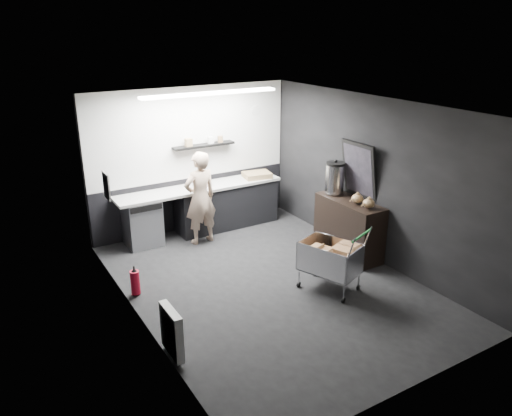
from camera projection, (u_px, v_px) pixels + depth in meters
floor at (269, 284)px, 7.64m from camera, size 5.50×5.50×0.00m
ceiling at (271, 107)px, 6.70m from camera, size 5.50×5.50×0.00m
wall_back at (192, 159)px, 9.38m from camera, size 5.50×0.00×5.50m
wall_front at (419, 280)px, 4.96m from camera, size 5.50×0.00×5.50m
wall_left at (135, 229)px, 6.20m from camera, size 0.00×5.50×5.50m
wall_right at (373, 180)px, 8.14m from camera, size 0.00×5.50×5.50m
kitchen_wall_panel at (191, 133)px, 9.19m from camera, size 3.95×0.02×1.70m
dado_panel at (194, 202)px, 9.66m from camera, size 3.95×0.02×1.00m
floating_shelf at (204, 145)px, 9.28m from camera, size 1.20×0.22×0.04m
wall_clock at (256, 110)px, 9.75m from camera, size 0.20×0.03×0.20m
poster at (106, 186)px, 7.19m from camera, size 0.02×0.30×0.40m
poster_red_band at (106, 181)px, 7.16m from camera, size 0.02×0.22×0.10m
radiator at (172, 332)px, 5.86m from camera, size 0.10×0.50×0.60m
ceiling_strip at (210, 93)px, 8.20m from camera, size 2.40×0.20×0.04m
prep_counter at (207, 208)px, 9.49m from camera, size 3.20×0.61×0.90m
person at (200, 198)px, 8.83m from camera, size 0.65×0.46×1.69m
shopping_cart at (330, 260)px, 7.35m from camera, size 0.85×1.10×1.00m
sideboard at (348, 220)px, 8.48m from camera, size 0.55×1.30×1.94m
fire_extinguisher at (135, 281)px, 7.27m from camera, size 0.14×0.14×0.45m
cardboard_box at (257, 175)px, 9.80m from camera, size 0.57×0.47×0.10m
pink_tub at (204, 180)px, 9.27m from camera, size 0.23×0.23×0.23m
white_container at (199, 183)px, 9.18m from camera, size 0.24×0.21×0.18m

